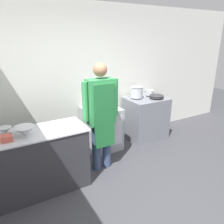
# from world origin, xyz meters

# --- Properties ---
(ground_plane) EXTENTS (14.00, 14.00, 0.00)m
(ground_plane) POSITION_xyz_m (0.00, 0.00, 0.00)
(ground_plane) COLOR #38383D
(wall_back) EXTENTS (8.00, 0.05, 2.70)m
(wall_back) POSITION_xyz_m (0.00, 2.21, 1.35)
(wall_back) COLOR silver
(wall_back) RESTS_ON ground_plane
(prep_counter) EXTENTS (1.33, 0.61, 0.90)m
(prep_counter) POSITION_xyz_m (-1.06, 1.16, 0.45)
(prep_counter) COLOR #2D2D33
(prep_counter) RESTS_ON ground_plane
(stove) EXTENTS (0.82, 0.64, 0.90)m
(stove) POSITION_xyz_m (1.31, 1.81, 0.44)
(stove) COLOR slate
(stove) RESTS_ON ground_plane
(fridge_unit) EXTENTS (0.66, 0.63, 0.82)m
(fridge_unit) POSITION_xyz_m (0.26, 1.84, 0.41)
(fridge_unit) COLOR #93999E
(fridge_unit) RESTS_ON ground_plane
(person_cook) EXTENTS (0.60, 0.24, 1.75)m
(person_cook) POSITION_xyz_m (-0.06, 1.21, 0.99)
(person_cook) COLOR #38476B
(person_cook) RESTS_ON ground_plane
(mixing_bowl) EXTENTS (0.26, 0.26, 0.13)m
(mixing_bowl) POSITION_xyz_m (-1.21, 1.11, 0.96)
(mixing_bowl) COLOR #B2B5BC
(mixing_bowl) RESTS_ON prep_counter
(small_bowl) EXTENTS (0.17, 0.17, 0.09)m
(small_bowl) POSITION_xyz_m (-1.42, 1.30, 0.94)
(small_bowl) COLOR #B2B5BC
(small_bowl) RESTS_ON prep_counter
(plastic_tub) EXTENTS (0.13, 0.13, 0.07)m
(plastic_tub) POSITION_xyz_m (-1.43, 1.06, 0.93)
(plastic_tub) COLOR #B24C3F
(plastic_tub) RESTS_ON prep_counter
(stock_pot) EXTENTS (0.25, 0.25, 0.24)m
(stock_pot) POSITION_xyz_m (1.13, 1.92, 1.02)
(stock_pot) COLOR #B2B5BC
(stock_pot) RESTS_ON stove
(saute_pan) EXTENTS (0.29, 0.29, 0.05)m
(saute_pan) POSITION_xyz_m (1.48, 1.70, 0.92)
(saute_pan) COLOR #262628
(saute_pan) RESTS_ON stove
(sauce_pot) EXTENTS (0.17, 0.17, 0.12)m
(sauce_pot) POSITION_xyz_m (1.48, 1.92, 0.96)
(sauce_pot) COLOR #B2B5BC
(sauce_pot) RESTS_ON stove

